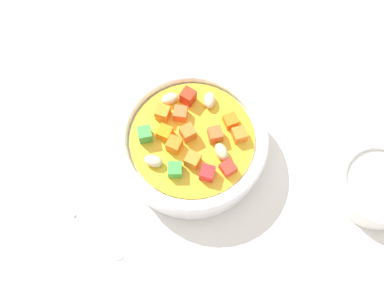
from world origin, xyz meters
TOP-DOWN VIEW (x-y plane):
  - ground_plane at (0.00, 0.00)cm, footprint 140.00×140.00cm
  - soup_bowl_main at (0.00, -0.01)cm, footprint 19.31×19.31cm
  - spoon at (14.47, -9.51)cm, footprint 6.37×20.92cm
  - side_bowl_small at (-4.74, 23.77)cm, footprint 10.64×10.64cm

SIDE VIEW (x-z plane):
  - ground_plane at x=0.00cm, z-range -2.00..0.00cm
  - spoon at x=14.47cm, z-range -0.03..0.73cm
  - side_bowl_small at x=-4.74cm, z-range 0.07..3.70cm
  - soup_bowl_main at x=0.00cm, z-range -0.30..6.27cm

